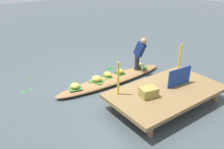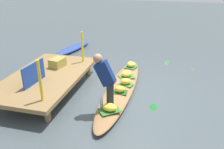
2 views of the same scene
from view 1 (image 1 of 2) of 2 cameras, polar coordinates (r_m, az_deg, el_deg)
The scene contains 23 objects.
canal_water at distance 7.70m, azimuth 0.16°, elevation -1.82°, with size 40.00×40.00×0.00m, color #424C51.
dock_platform at distance 6.52m, azimuth 13.22°, elevation -4.22°, with size 3.20×1.80×0.44m.
vendor_boat at distance 7.66m, azimuth 0.16°, elevation -1.21°, with size 4.06×0.70×0.18m, color olive.
leaf_mat_0 at distance 7.87m, azimuth 1.99°, elevation 0.31°, with size 0.35×0.27×0.01m, color #1F521D.
banana_bunch_0 at distance 7.84m, azimuth 2.00°, elevation 0.84°, with size 0.25×0.21×0.16m, color gold.
leaf_mat_1 at distance 7.64m, azimuth -1.06°, elevation -0.46°, with size 0.38×0.26×0.01m, color #3A742C.
banana_bunch_1 at distance 7.61m, azimuth -1.07°, elevation 0.08°, with size 0.27×0.20×0.16m, color yellow.
leaf_mat_2 at distance 7.35m, azimuth -3.82°, elevation -1.63°, with size 0.43×0.33×0.01m, color #3E772E.
banana_bunch_2 at distance 7.31m, azimuth -3.84°, elevation -1.01°, with size 0.31×0.25×0.18m, color yellow.
leaf_mat_3 at distance 7.01m, azimuth -9.09°, elevation -3.35°, with size 0.38×0.33×0.01m, color #387631.
banana_bunch_3 at distance 6.98m, azimuth -9.14°, elevation -2.76°, with size 0.27×0.26×0.16m, color #F2D34A.
leaf_mat_4 at distance 8.38m, azimuth 6.95°, elevation 1.75°, with size 0.44×0.30×0.01m, color #306C29.
banana_bunch_4 at distance 8.34m, azimuth 6.98°, elevation 2.26°, with size 0.32×0.23×0.16m, color yellow.
vendor_person at distance 7.90m, azimuth 6.83°, elevation 5.61°, with size 0.20×0.50×1.21m.
water_bottle at distance 8.13m, azimuth 7.51°, elevation 1.83°, with size 0.07×0.07×0.24m, color silver.
market_banner at distance 6.72m, azimuth 16.34°, elevation -0.55°, with size 0.83×0.03×0.52m, color navy.
railing_post_west at distance 7.50m, azimuth 16.38°, elevation 3.82°, with size 0.06×0.06×0.92m, color yellow.
railing_post_east at distance 5.91m, azimuth 1.56°, elevation -1.01°, with size 0.06×0.06×0.92m, color yellow.
produce_crate at distance 6.04m, azimuth 9.02°, elevation -4.34°, with size 0.44×0.32×0.25m, color olive.
drifting_plant_0 at distance 8.68m, azimuth -0.48°, elevation 1.47°, with size 0.32×0.18×0.01m, color #15611F.
drifting_plant_1 at distance 7.67m, azimuth -19.44°, elevation -3.51°, with size 0.17×0.10×0.01m, color #327D41.
drifting_plant_2 at distance 7.64m, azimuth -21.26°, elevation -3.94°, with size 0.20×0.19×0.01m, color #3A6A42.
drifting_plant_3 at distance 8.48m, azimuth -19.78°, elevation -0.74°, with size 0.16×0.10×0.01m, color #356927.
Camera 1 is at (4.02, 5.54, 3.53)m, focal length 36.98 mm.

